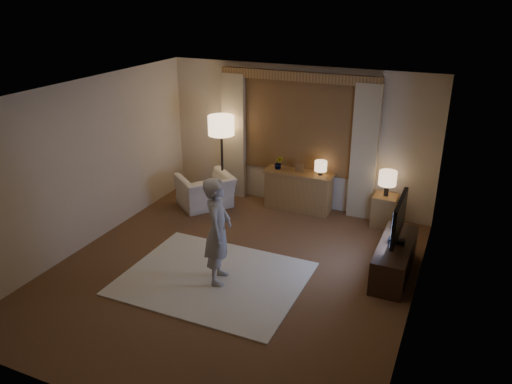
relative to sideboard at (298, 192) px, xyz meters
The scene contains 13 objects.
room 2.23m from the sideboard, 93.86° to the right, with size 5.04×5.54×2.64m.
rug 2.80m from the sideboard, 96.03° to the right, with size 2.50×2.00×0.02m, color beige.
sideboard is the anchor object (origin of this frame).
picture_frame 0.45m from the sideboard, ahead, with size 0.16×0.02×0.20m, color brown.
plant 0.64m from the sideboard, behind, with size 0.17×0.13×0.30m, color #999999.
table_lamp_sideboard 0.68m from the sideboard, ahead, with size 0.22×0.22×0.30m.
floor_lamp 1.82m from the sideboard, behind, with size 0.49×0.49×1.67m.
armchair 1.73m from the sideboard, 160.36° to the right, with size 0.95×0.83×0.62m, color beige.
side_table 1.59m from the sideboard, ahead, with size 0.40×0.40×0.56m, color brown.
table_lamp_side 1.67m from the sideboard, ahead, with size 0.30×0.30×0.44m.
tv_stand 2.57m from the sideboard, 38.31° to the right, with size 0.45×1.40×0.50m, color black.
tv 2.62m from the sideboard, 38.34° to the right, with size 0.23×0.94×0.68m.
person 2.81m from the sideboard, 93.92° to the right, with size 0.56×0.37×1.53m, color #A8A49B.
Camera 1 is at (2.86, -5.58, 3.85)m, focal length 35.00 mm.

